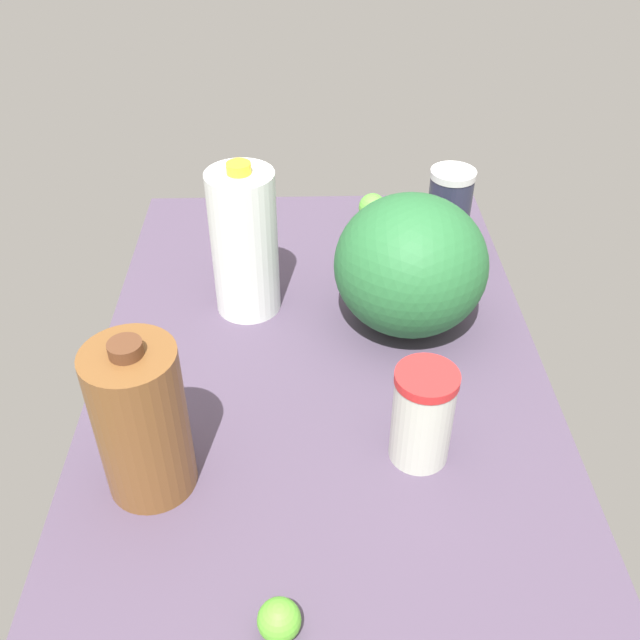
{
  "coord_description": "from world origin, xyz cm",
  "views": [
    {
      "loc": [
        90.16,
        -2.42,
        83.91
      ],
      "look_at": [
        0.0,
        0.0,
        13.0
      ],
      "focal_mm": 40.0,
      "sensor_mm": 36.0,
      "label": 1
    }
  ],
  "objects_px": {
    "lime_far_back": "(279,620)",
    "shaker_bottle": "(448,212)",
    "chocolate_milk_jug": "(141,421)",
    "tumbler_cup": "(423,416)",
    "lime_near_front": "(373,207)",
    "watermelon": "(411,265)",
    "milk_jug": "(244,243)"
  },
  "relations": [
    {
      "from": "lime_far_back",
      "to": "milk_jug",
      "type": "bearing_deg",
      "value": -173.85
    },
    {
      "from": "chocolate_milk_jug",
      "to": "lime_far_back",
      "type": "bearing_deg",
      "value": 38.47
    },
    {
      "from": "lime_near_front",
      "to": "milk_jug",
      "type": "bearing_deg",
      "value": -39.5
    },
    {
      "from": "watermelon",
      "to": "shaker_bottle",
      "type": "bearing_deg",
      "value": 154.99
    },
    {
      "from": "milk_jug",
      "to": "watermelon",
      "type": "bearing_deg",
      "value": 79.14
    },
    {
      "from": "milk_jug",
      "to": "shaker_bottle",
      "type": "xyz_separation_m",
      "value": [
        -0.18,
        0.4,
        -0.05
      ]
    },
    {
      "from": "chocolate_milk_jug",
      "to": "watermelon",
      "type": "xyz_separation_m",
      "value": [
        -0.36,
        0.4,
        0.0
      ]
    },
    {
      "from": "milk_jug",
      "to": "shaker_bottle",
      "type": "distance_m",
      "value": 0.44
    },
    {
      "from": "milk_jug",
      "to": "lime_far_back",
      "type": "relative_size",
      "value": 5.61
    },
    {
      "from": "tumbler_cup",
      "to": "chocolate_milk_jug",
      "type": "relative_size",
      "value": 0.62
    },
    {
      "from": "milk_jug",
      "to": "tumbler_cup",
      "type": "bearing_deg",
      "value": 35.87
    },
    {
      "from": "tumbler_cup",
      "to": "chocolate_milk_jug",
      "type": "distance_m",
      "value": 0.39
    },
    {
      "from": "lime_near_front",
      "to": "lime_far_back",
      "type": "distance_m",
      "value": 0.98
    },
    {
      "from": "tumbler_cup",
      "to": "chocolate_milk_jug",
      "type": "bearing_deg",
      "value": -84.16
    },
    {
      "from": "lime_near_front",
      "to": "watermelon",
      "type": "bearing_deg",
      "value": 4.68
    },
    {
      "from": "shaker_bottle",
      "to": "lime_far_back",
      "type": "relative_size",
      "value": 3.55
    },
    {
      "from": "tumbler_cup",
      "to": "watermelon",
      "type": "xyz_separation_m",
      "value": [
        -0.32,
        0.02,
        0.04
      ]
    },
    {
      "from": "chocolate_milk_jug",
      "to": "lime_far_back",
      "type": "height_order",
      "value": "chocolate_milk_jug"
    },
    {
      "from": "milk_jug",
      "to": "shaker_bottle",
      "type": "relative_size",
      "value": 1.58
    },
    {
      "from": "tumbler_cup",
      "to": "lime_near_front",
      "type": "bearing_deg",
      "value": -179.14
    },
    {
      "from": "shaker_bottle",
      "to": "lime_far_back",
      "type": "xyz_separation_m",
      "value": [
        0.82,
        -0.33,
        -0.07
      ]
    },
    {
      "from": "tumbler_cup",
      "to": "lime_far_back",
      "type": "xyz_separation_m",
      "value": [
        0.27,
        -0.2,
        -0.05
      ]
    },
    {
      "from": "milk_jug",
      "to": "shaker_bottle",
      "type": "bearing_deg",
      "value": 114.1
    },
    {
      "from": "lime_far_back",
      "to": "watermelon",
      "type": "bearing_deg",
      "value": 159.47
    },
    {
      "from": "chocolate_milk_jug",
      "to": "shaker_bottle",
      "type": "distance_m",
      "value": 0.78
    },
    {
      "from": "watermelon",
      "to": "lime_near_front",
      "type": "xyz_separation_m",
      "value": [
        -0.37,
        -0.03,
        -0.09
      ]
    },
    {
      "from": "watermelon",
      "to": "lime_near_front",
      "type": "relative_size",
      "value": 4.31
    },
    {
      "from": "chocolate_milk_jug",
      "to": "lime_near_front",
      "type": "relative_size",
      "value": 4.14
    },
    {
      "from": "watermelon",
      "to": "lime_near_front",
      "type": "height_order",
      "value": "watermelon"
    },
    {
      "from": "lime_near_front",
      "to": "tumbler_cup",
      "type": "bearing_deg",
      "value": 0.86
    },
    {
      "from": "lime_far_back",
      "to": "shaker_bottle",
      "type": "bearing_deg",
      "value": 158.17
    },
    {
      "from": "milk_jug",
      "to": "lime_far_back",
      "type": "distance_m",
      "value": 0.66
    }
  ]
}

